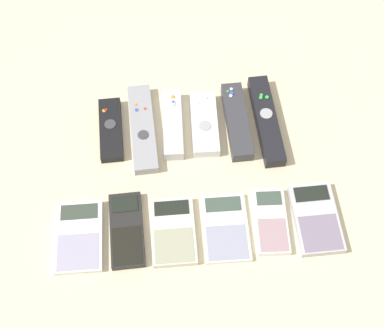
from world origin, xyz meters
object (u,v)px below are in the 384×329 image
(calculator_5, at_px, (316,218))
(calculator_1, at_px, (127,230))
(remote_0, at_px, (111,130))
(remote_2, at_px, (173,124))
(calculator_3, at_px, (225,228))
(calculator_2, at_px, (173,232))
(remote_1, at_px, (143,128))
(remote_5, at_px, (266,120))
(calculator_4, at_px, (271,221))
(remote_3, at_px, (204,124))
(remote_4, at_px, (237,121))
(calculator_0, at_px, (79,237))

(calculator_5, bearing_deg, calculator_1, 177.84)
(remote_0, height_order, remote_2, remote_2)
(remote_2, xyz_separation_m, calculator_3, (0.09, -0.24, -0.01))
(calculator_1, xyz_separation_m, calculator_2, (0.09, -0.01, 0.00))
(remote_1, height_order, remote_2, remote_2)
(remote_2, bearing_deg, remote_5, -0.03)
(calculator_4, bearing_deg, calculator_3, -174.13)
(remote_3, bearing_deg, calculator_3, -83.96)
(remote_4, relative_size, calculator_5, 1.26)
(calculator_0, height_order, calculator_3, calculator_0)
(remote_2, xyz_separation_m, remote_5, (0.20, -0.01, 0.00))
(remote_0, bearing_deg, remote_5, -2.79)
(remote_0, xyz_separation_m, calculator_4, (0.31, -0.24, -0.00))
(remote_5, distance_m, calculator_2, 0.32)
(remote_3, distance_m, calculator_5, 0.30)
(calculator_1, bearing_deg, remote_0, 95.28)
(remote_2, height_order, calculator_0, remote_2)
(remote_0, xyz_separation_m, calculator_5, (0.39, -0.24, -0.00))
(calculator_0, bearing_deg, calculator_4, 0.41)
(remote_1, distance_m, remote_4, 0.20)
(remote_2, height_order, calculator_1, remote_2)
(calculator_4, bearing_deg, remote_1, 138.44)
(calculator_1, bearing_deg, calculator_3, -4.76)
(remote_0, relative_size, calculator_4, 1.11)
(remote_5, relative_size, calculator_2, 1.61)
(remote_2, height_order, calculator_2, remote_2)
(remote_5, height_order, calculator_2, remote_5)
(calculator_4, bearing_deg, remote_2, 129.15)
(remote_0, height_order, calculator_2, remote_0)
(remote_5, height_order, calculator_5, remote_5)
(remote_5, bearing_deg, calculator_1, -145.66)
(remote_5, bearing_deg, calculator_3, -118.05)
(remote_4, distance_m, calculator_0, 0.41)
(remote_0, bearing_deg, remote_4, -2.40)
(remote_3, bearing_deg, calculator_2, -107.43)
(remote_1, relative_size, calculator_3, 1.53)
(remote_0, distance_m, calculator_2, 0.27)
(remote_3, xyz_separation_m, remote_5, (0.13, -0.00, 0.00))
(remote_4, distance_m, calculator_3, 0.24)
(remote_5, bearing_deg, remote_3, 176.48)
(remote_4, height_order, calculator_2, remote_4)
(remote_0, bearing_deg, calculator_5, -32.79)
(calculator_1, xyz_separation_m, calculator_5, (0.37, -0.01, 0.00))
(calculator_0, bearing_deg, calculator_2, -1.31)
(remote_0, distance_m, calculator_3, 0.32)
(remote_1, xyz_separation_m, remote_5, (0.26, -0.00, 0.00))
(remote_3, height_order, remote_4, remote_4)
(calculator_5, bearing_deg, calculator_4, 177.93)
(calculator_0, distance_m, calculator_3, 0.28)
(remote_5, xyz_separation_m, calculator_3, (-0.11, -0.23, -0.01))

